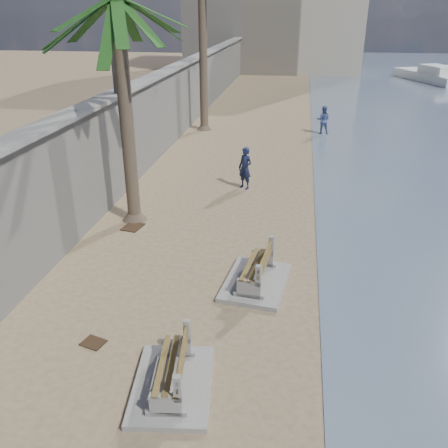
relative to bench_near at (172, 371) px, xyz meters
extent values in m
cube|color=gray|center=(-4.48, 17.65, 1.37)|extent=(0.45, 70.00, 3.50)
cube|color=gray|center=(-4.48, 17.65, 3.17)|extent=(0.80, 70.00, 0.12)
cube|color=#B7AA93|center=(-1.28, 49.65, 6.62)|extent=(18.00, 12.00, 14.00)
cube|color=gray|center=(0.00, 0.00, -0.32)|extent=(1.64, 2.21, 0.11)
cube|color=gray|center=(1.17, 3.78, -0.32)|extent=(1.72, 2.32, 0.12)
cylinder|color=brown|center=(-3.13, 7.14, 2.90)|extent=(0.42, 0.42, 6.55)
cylinder|color=brown|center=(-3.30, 19.79, 3.95)|extent=(0.44, 0.44, 8.65)
cylinder|color=#2D2D33|center=(-4.38, 9.65, 5.73)|extent=(0.12, 0.12, 5.00)
imported|color=#151C3B|center=(0.08, 10.64, 0.54)|extent=(0.80, 0.74, 1.84)
imported|color=#465792|center=(3.28, 19.87, 0.45)|extent=(0.83, 0.66, 1.65)
cube|color=#382616|center=(-3.00, 6.54, -0.36)|extent=(0.67, 0.78, 0.03)
cube|color=#382616|center=(-1.94, 0.95, -0.36)|extent=(0.55, 0.49, 0.03)
camera|label=1|loc=(1.97, -6.41, 5.97)|focal=38.00mm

